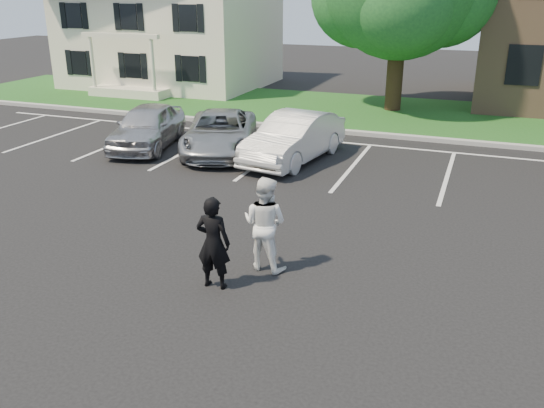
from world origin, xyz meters
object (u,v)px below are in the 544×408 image
object	(u,v)px
house	(171,13)
man_black_suit	(213,243)
car_silver_west	(147,126)
car_silver_minivan	(220,133)
man_white_shirt	(265,224)
car_white_sedan	(294,138)

from	to	relation	value
house	man_black_suit	world-z (taller)	house
man_black_suit	car_silver_west	distance (m)	10.29
man_black_suit	car_silver_west	world-z (taller)	man_black_suit
man_black_suit	car_silver_minivan	size ratio (longest dim) A/B	0.37
car_silver_minivan	car_silver_west	bearing A→B (deg)	167.73
car_silver_minivan	house	bearing A→B (deg)	106.34
man_white_shirt	car_silver_minivan	bearing A→B (deg)	-50.76
house	car_silver_minivan	distance (m)	14.97
house	man_white_shirt	xyz separation A→B (m)	(12.95, -19.22, -2.90)
car_silver_minivan	man_black_suit	bearing A→B (deg)	-84.39
house	car_silver_minivan	bearing A→B (deg)	-54.47
house	car_white_sedan	xyz separation A→B (m)	(11.10, -12.01, -3.09)
house	man_white_shirt	bearing A→B (deg)	-56.03
house	car_silver_minivan	size ratio (longest dim) A/B	2.16
car_silver_minivan	car_white_sedan	size ratio (longest dim) A/B	1.06
house	man_white_shirt	size ratio (longest dim) A/B	5.54
man_white_shirt	car_silver_minivan	xyz separation A→B (m)	(-4.44, 7.32, -0.27)
car_silver_west	car_white_sedan	distance (m)	5.17
car_silver_west	car_silver_minivan	xyz separation A→B (m)	(2.57, 0.31, -0.07)
man_black_suit	car_silver_minivan	world-z (taller)	man_black_suit
car_silver_west	car_silver_minivan	world-z (taller)	car_silver_west
car_silver_west	car_silver_minivan	size ratio (longest dim) A/B	0.90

